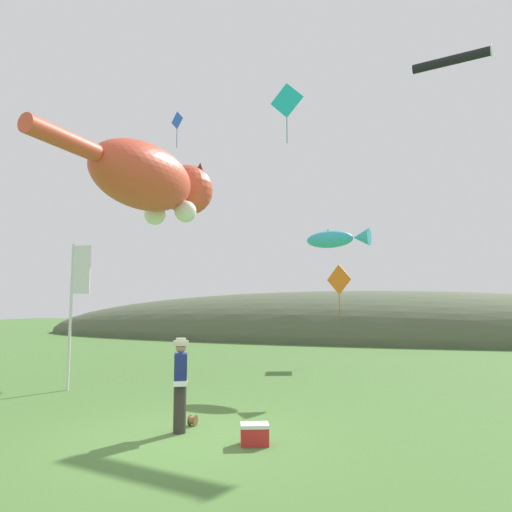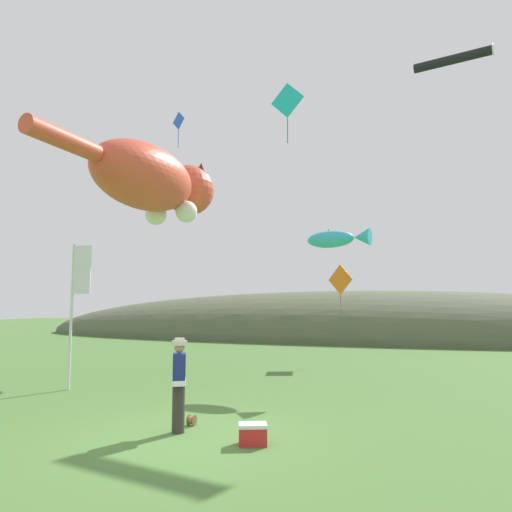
{
  "view_description": "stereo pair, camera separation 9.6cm",
  "coord_description": "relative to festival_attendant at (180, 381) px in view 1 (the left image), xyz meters",
  "views": [
    {
      "loc": [
        3.91,
        -7.88,
        2.41
      ],
      "look_at": [
        0.0,
        4.0,
        3.76
      ],
      "focal_mm": 32.0,
      "sensor_mm": 36.0,
      "label": 1
    },
    {
      "loc": [
        4.0,
        -7.85,
        2.41
      ],
      "look_at": [
        0.0,
        4.0,
        3.76
      ],
      "focal_mm": 32.0,
      "sensor_mm": 36.0,
      "label": 2
    }
  ],
  "objects": [
    {
      "name": "kite_giant_cat",
      "position": [
        -4.13,
        5.75,
        5.78
      ],
      "size": [
        2.79,
        8.62,
        2.62
      ],
      "color": "#E04C33"
    },
    {
      "name": "kite_diamond_orange",
      "position": [
        1.48,
        11.44,
        2.51
      ],
      "size": [
        1.12,
        0.67,
        2.19
      ],
      "color": "orange"
    },
    {
      "name": "kite_fish_windsock",
      "position": [
        2.08,
        6.68,
        3.59
      ],
      "size": [
        2.15,
        0.92,
        0.64
      ],
      "color": "#33B2CC"
    },
    {
      "name": "festival_attendant",
      "position": [
        0.0,
        0.0,
        0.0
      ],
      "size": [
        0.43,
        0.49,
        1.77
      ],
      "color": "#332D28",
      "rests_on": "ground"
    },
    {
      "name": "kite_spool",
      "position": [
        0.01,
        0.55,
        -0.85
      ],
      "size": [
        0.14,
        0.21,
        0.21
      ],
      "color": "olive",
      "rests_on": "ground"
    },
    {
      "name": "ground_plane",
      "position": [
        0.26,
        -0.15,
        -0.95
      ],
      "size": [
        120.0,
        120.0,
        0.0
      ],
      "primitive_type": "plane",
      "color": "#477033"
    },
    {
      "name": "kite_diamond_blue",
      "position": [
        -5.84,
        10.47,
        10.1
      ],
      "size": [
        0.81,
        0.38,
        1.78
      ],
      "color": "blue"
    },
    {
      "name": "picnic_cooler",
      "position": [
        1.59,
        -0.26,
        -0.77
      ],
      "size": [
        0.58,
        0.48,
        0.36
      ],
      "color": "red",
      "rests_on": "ground"
    },
    {
      "name": "festival_banner_pole",
      "position": [
        -4.92,
        2.9,
        1.79
      ],
      "size": [
        0.66,
        0.08,
        4.18
      ],
      "color": "silver",
      "rests_on": "ground"
    },
    {
      "name": "kite_diamond_teal",
      "position": [
        0.47,
        6.6,
        8.46
      ],
      "size": [
        1.24,
        0.24,
        2.15
      ],
      "color": "#19BFBF"
    },
    {
      "name": "kite_tube_streamer",
      "position": [
        6.16,
        10.34,
        10.94
      ],
      "size": [
        2.88,
        0.94,
        0.44
      ],
      "color": "black"
    },
    {
      "name": "distant_hill_ridge",
      "position": [
        0.26,
        26.41,
        -0.95
      ],
      "size": [
        52.96,
        14.62,
        6.9
      ],
      "color": "#4C563D",
      "rests_on": "ground"
    }
  ]
}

